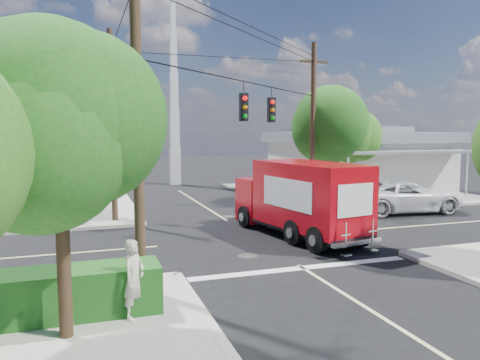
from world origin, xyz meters
name	(u,v)px	position (x,y,z in m)	size (l,w,h in m)	color
ground	(256,239)	(0.00, 0.00, 0.00)	(120.00, 120.00, 0.00)	black
sidewalk_ne	(347,192)	(10.88, 10.88, 0.07)	(14.12, 14.12, 0.14)	gray
sidewalk_nw	(2,209)	(-10.88, 10.88, 0.07)	(14.12, 14.12, 0.14)	gray
road_markings	(269,247)	(0.00, -1.47, 0.01)	(32.00, 32.00, 0.01)	beige
building_ne	(359,159)	(12.50, 11.97, 2.32)	(11.80, 10.20, 4.50)	silver
radio_tower	(174,114)	(0.50, 20.00, 5.64)	(0.80, 0.80, 17.00)	silver
tree_sw_front	(59,133)	(-6.99, -7.54, 4.33)	(3.88, 3.78, 6.03)	#422D1C
tree_ne_front	(331,124)	(7.21, 6.76, 4.77)	(4.21, 4.14, 6.66)	#422D1C
tree_ne_back	(350,133)	(9.81, 8.96, 4.19)	(3.77, 3.66, 5.82)	#422D1C
palm_nw_front	(61,117)	(-7.50, 7.50, 5.04)	(3.01, 3.08, 5.59)	#422D1C
palm_nw_back	(21,125)	(-9.50, 9.00, 4.67)	(3.01, 3.08, 5.19)	#422D1C
utility_poles	(207,123)	(-1.58, 1.60, 4.67)	(12.00, 10.68, 9.00)	#473321
picket_fence	(33,286)	(-7.80, -5.60, 0.68)	(5.94, 0.06, 1.00)	silver
hedge_sw	(19,298)	(-8.00, -6.40, 0.69)	(6.20, 1.20, 1.10)	#1A4D16
vending_boxes	(324,195)	(6.50, 6.20, 0.69)	(1.90, 0.50, 1.10)	maroon
delivery_truck	(300,199)	(1.83, -0.26, 1.58)	(3.40, 7.46, 3.12)	black
parked_car	(405,197)	(9.76, 3.23, 0.85)	(2.81, 6.10, 1.69)	silver
pedestrian	(134,279)	(-5.55, -6.98, 1.05)	(0.66, 0.44, 1.82)	beige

